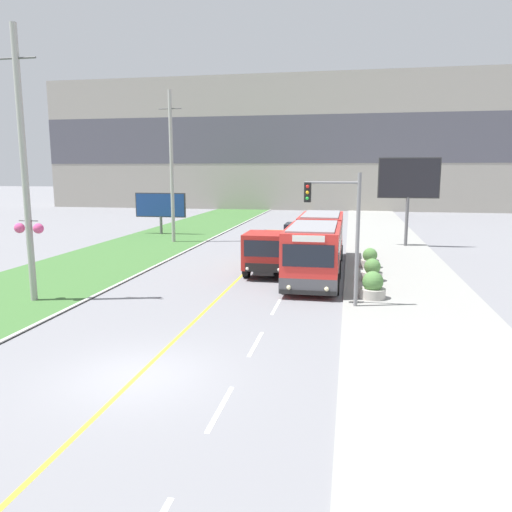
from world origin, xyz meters
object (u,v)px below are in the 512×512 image
at_px(car_distant, 295,233).
at_px(billboard_small, 160,206).
at_px(planter_round_near, 373,287).
at_px(planter_round_third, 370,259).
at_px(traffic_light_mast, 341,222).
at_px(city_bus, 317,245).
at_px(dump_truck, 270,252).
at_px(utility_pole_far, 172,167).
at_px(planter_round_second, 372,271).
at_px(utility_pole_near, 25,176).
at_px(billboard_large, 409,181).

bearing_deg(car_distant, billboard_small, 169.15).
distance_m(planter_round_near, planter_round_third, 7.25).
distance_m(traffic_light_mast, planter_round_third, 9.34).
distance_m(city_bus, planter_round_near, 6.31).
distance_m(city_bus, car_distant, 12.41).
bearing_deg(billboard_small, car_distant, -10.85).
bearing_deg(dump_truck, utility_pole_far, 131.38).
relative_size(billboard_small, planter_round_third, 4.08).
height_order(planter_round_near, planter_round_second, planter_round_near).
relative_size(utility_pole_far, planter_round_near, 9.72).
xyz_separation_m(dump_truck, planter_round_near, (5.33, -4.75, -0.63)).
distance_m(dump_truck, traffic_light_mast, 7.70).
xyz_separation_m(car_distant, planter_round_third, (5.52, -10.44, -0.11)).
bearing_deg(car_distant, utility_pole_far, -167.29).
relative_size(city_bus, car_distant, 2.97).
xyz_separation_m(dump_truck, utility_pole_far, (-9.52, 10.81, 4.68)).
bearing_deg(planter_round_third, planter_round_near, -91.13).
xyz_separation_m(city_bus, dump_truck, (-2.53, -0.83, -0.31)).
bearing_deg(traffic_light_mast, dump_truck, 122.20).
distance_m(utility_pole_near, traffic_light_mast, 13.39).
xyz_separation_m(traffic_light_mast, planter_round_third, (1.56, 8.71, -2.98)).
distance_m(dump_truck, planter_round_second, 5.61).
bearing_deg(traffic_light_mast, planter_round_third, 79.82).
bearing_deg(billboard_small, city_bus, -44.27).
height_order(utility_pole_near, utility_pole_far, utility_pole_far).
bearing_deg(planter_round_second, billboard_small, 137.27).
bearing_deg(traffic_light_mast, city_bus, 101.10).
distance_m(city_bus, billboard_large, 12.75).
height_order(city_bus, car_distant, city_bus).
relative_size(dump_truck, planter_round_second, 6.11).
bearing_deg(utility_pole_near, car_distant, 65.85).
xyz_separation_m(billboard_large, planter_round_third, (-2.95, -9.12, -4.30)).
bearing_deg(car_distant, dump_truck, -89.79).
relative_size(dump_truck, utility_pole_far, 0.60).
bearing_deg(planter_round_near, utility_pole_far, 133.68).
relative_size(city_bus, billboard_small, 2.76).
relative_size(utility_pole_near, billboard_large, 1.75).
bearing_deg(planter_round_third, billboard_small, 144.28).
distance_m(traffic_light_mast, planter_round_near, 3.59).
bearing_deg(utility_pole_near, utility_pole_far, 90.75).
distance_m(city_bus, planter_round_third, 3.52).
xyz_separation_m(billboard_small, planter_round_near, (17.64, -20.04, -1.94)).
relative_size(car_distant, traffic_light_mast, 0.77).
bearing_deg(dump_truck, car_distant, 90.21).
relative_size(utility_pole_near, planter_round_near, 9.56).
bearing_deg(planter_round_second, utility_pole_far, 141.47).
bearing_deg(billboard_large, utility_pole_far, -177.38).
distance_m(car_distant, planter_round_second, 15.10).
distance_m(billboard_large, planter_round_third, 10.51).
height_order(planter_round_near, planter_round_third, planter_round_near).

